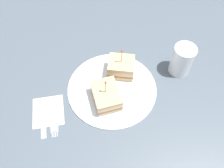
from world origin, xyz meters
The scene contains 8 objects.
ground_plane centered at (0.00, 0.00, -1.00)cm, with size 116.64×116.64×2.00cm, color #4C5660.
plate centered at (0.00, 0.00, 0.46)cm, with size 29.47×29.47×0.92cm, color white.
sandwich_half_front centered at (4.86, -0.91, 3.31)cm, with size 12.74×11.65×10.01cm.
sandwich_half_back centered at (-6.87, 1.76, 3.66)cm, with size 8.11×9.11×11.02cm.
drink_glass centered at (-12.25, 21.30, 5.06)cm, with size 7.22×7.22×11.05cm.
napkin centered at (12.13, -18.04, 0.07)cm, with size 10.63×9.57×0.15cm, color beige.
fork centered at (15.19, -15.07, 0.18)cm, with size 12.59×5.91×0.35cm.
knife centered at (15.94, -18.26, 0.18)cm, with size 11.48×5.45×0.35cm.
Camera 1 is at (41.60, 8.25, 67.05)cm, focal length 38.16 mm.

